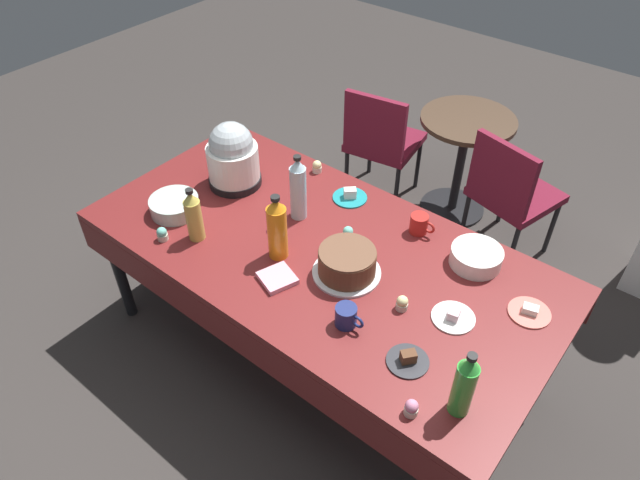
# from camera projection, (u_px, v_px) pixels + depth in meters

# --- Properties ---
(ground) EXTENTS (9.00, 9.00, 0.00)m
(ground) POSITION_uv_depth(u_px,v_px,m) (320.00, 350.00, 3.15)
(ground) COLOR #383330
(potluck_table) EXTENTS (2.20, 1.10, 0.75)m
(potluck_table) POSITION_uv_depth(u_px,v_px,m) (320.00, 258.00, 2.69)
(potluck_table) COLOR maroon
(potluck_table) RESTS_ON ground
(frosted_layer_cake) EXTENTS (0.30, 0.30, 0.13)m
(frosted_layer_cake) POSITION_uv_depth(u_px,v_px,m) (347.00, 263.00, 2.49)
(frosted_layer_cake) COLOR silver
(frosted_layer_cake) RESTS_ON potluck_table
(slow_cooker) EXTENTS (0.27, 0.27, 0.35)m
(slow_cooker) POSITION_uv_depth(u_px,v_px,m) (233.00, 157.00, 2.92)
(slow_cooker) COLOR black
(slow_cooker) RESTS_ON potluck_table
(glass_salad_bowl) EXTENTS (0.24, 0.24, 0.08)m
(glass_salad_bowl) POSITION_uv_depth(u_px,v_px,m) (175.00, 205.00, 2.83)
(glass_salad_bowl) COLOR #B2C6BC
(glass_salad_bowl) RESTS_ON potluck_table
(ceramic_snack_bowl) EXTENTS (0.23, 0.23, 0.08)m
(ceramic_snack_bowl) POSITION_uv_depth(u_px,v_px,m) (476.00, 257.00, 2.55)
(ceramic_snack_bowl) COLOR silver
(ceramic_snack_bowl) RESTS_ON potluck_table
(dessert_plate_teal) EXTENTS (0.18, 0.18, 0.06)m
(dessert_plate_teal) POSITION_uv_depth(u_px,v_px,m) (350.00, 196.00, 2.92)
(dessert_plate_teal) COLOR teal
(dessert_plate_teal) RESTS_ON potluck_table
(dessert_plate_white) EXTENTS (0.18, 0.18, 0.05)m
(dessert_plate_white) POSITION_uv_depth(u_px,v_px,m) (453.00, 316.00, 2.33)
(dessert_plate_white) COLOR white
(dessert_plate_white) RESTS_ON potluck_table
(dessert_plate_charcoal) EXTENTS (0.16, 0.16, 0.05)m
(dessert_plate_charcoal) POSITION_uv_depth(u_px,v_px,m) (408.00, 360.00, 2.17)
(dessert_plate_charcoal) COLOR #2D2D33
(dessert_plate_charcoal) RESTS_ON potluck_table
(dessert_plate_coral) EXTENTS (0.17, 0.17, 0.04)m
(dessert_plate_coral) POSITION_uv_depth(u_px,v_px,m) (529.00, 312.00, 2.35)
(dessert_plate_coral) COLOR #E07266
(dessert_plate_coral) RESTS_ON potluck_table
(cupcake_berry) EXTENTS (0.05, 0.05, 0.07)m
(cupcake_berry) POSITION_uv_depth(u_px,v_px,m) (411.00, 408.00, 1.99)
(cupcake_berry) COLOR beige
(cupcake_berry) RESTS_ON potluck_table
(cupcake_cocoa) EXTENTS (0.05, 0.05, 0.07)m
(cupcake_cocoa) POSITION_uv_depth(u_px,v_px,m) (162.00, 234.00, 2.68)
(cupcake_cocoa) COLOR beige
(cupcake_cocoa) RESTS_ON potluck_table
(cupcake_mint) EXTENTS (0.05, 0.05, 0.07)m
(cupcake_mint) POSITION_uv_depth(u_px,v_px,m) (242.00, 143.00, 3.26)
(cupcake_mint) COLOR beige
(cupcake_mint) RESTS_ON potluck_table
(cupcake_rose) EXTENTS (0.05, 0.05, 0.07)m
(cupcake_rose) POSITION_uv_depth(u_px,v_px,m) (402.00, 303.00, 2.35)
(cupcake_rose) COLOR beige
(cupcake_rose) RESTS_ON potluck_table
(cupcake_lemon) EXTENTS (0.05, 0.05, 0.07)m
(cupcake_lemon) POSITION_uv_depth(u_px,v_px,m) (348.00, 233.00, 2.68)
(cupcake_lemon) COLOR beige
(cupcake_lemon) RESTS_ON potluck_table
(cupcake_vanilla) EXTENTS (0.05, 0.05, 0.07)m
(cupcake_vanilla) POSITION_uv_depth(u_px,v_px,m) (317.00, 167.00, 3.09)
(cupcake_vanilla) COLOR beige
(cupcake_vanilla) RESTS_ON potluck_table
(soda_bottle_ginger_ale) EXTENTS (0.08, 0.08, 0.28)m
(soda_bottle_ginger_ale) POSITION_uv_depth(u_px,v_px,m) (194.00, 216.00, 2.62)
(soda_bottle_ginger_ale) COLOR gold
(soda_bottle_ginger_ale) RESTS_ON potluck_table
(soda_bottle_lime_soda) EXTENTS (0.08, 0.08, 0.30)m
(soda_bottle_lime_soda) POSITION_uv_depth(u_px,v_px,m) (464.00, 385.00, 1.93)
(soda_bottle_lime_soda) COLOR green
(soda_bottle_lime_soda) RESTS_ON potluck_table
(soda_bottle_water) EXTENTS (0.08, 0.08, 0.34)m
(soda_bottle_water) POSITION_uv_depth(u_px,v_px,m) (298.00, 189.00, 2.72)
(soda_bottle_water) COLOR silver
(soda_bottle_water) RESTS_ON potluck_table
(soda_bottle_orange_juice) EXTENTS (0.09, 0.09, 0.33)m
(soda_bottle_orange_juice) POSITION_uv_depth(u_px,v_px,m) (277.00, 229.00, 2.52)
(soda_bottle_orange_juice) COLOR orange
(soda_bottle_orange_juice) RESTS_ON potluck_table
(coffee_mug_red) EXTENTS (0.13, 0.09, 0.09)m
(coffee_mug_red) POSITION_uv_depth(u_px,v_px,m) (419.00, 224.00, 2.71)
(coffee_mug_red) COLOR #B2231E
(coffee_mug_red) RESTS_ON potluck_table
(coffee_mug_navy) EXTENTS (0.13, 0.09, 0.09)m
(coffee_mug_navy) POSITION_uv_depth(u_px,v_px,m) (347.00, 316.00, 2.28)
(coffee_mug_navy) COLOR navy
(coffee_mug_navy) RESTS_ON potluck_table
(paper_napkin_stack) EXTENTS (0.18, 0.18, 0.02)m
(paper_napkin_stack) POSITION_uv_depth(u_px,v_px,m) (277.00, 278.00, 2.49)
(paper_napkin_stack) COLOR pink
(paper_napkin_stack) RESTS_ON potluck_table
(maroon_chair_left) EXTENTS (0.50, 0.50, 0.85)m
(maroon_chair_left) POSITION_uv_depth(u_px,v_px,m) (381.00, 139.00, 3.84)
(maroon_chair_left) COLOR maroon
(maroon_chair_left) RESTS_ON ground
(maroon_chair_right) EXTENTS (0.54, 0.54, 0.85)m
(maroon_chair_right) POSITION_uv_depth(u_px,v_px,m) (510.00, 190.00, 3.41)
(maroon_chair_right) COLOR maroon
(maroon_chair_right) RESTS_ON ground
(round_cafe_table) EXTENTS (0.60, 0.60, 0.72)m
(round_cafe_table) POSITION_uv_depth(u_px,v_px,m) (463.00, 148.00, 3.74)
(round_cafe_table) COLOR #473323
(round_cafe_table) RESTS_ON ground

